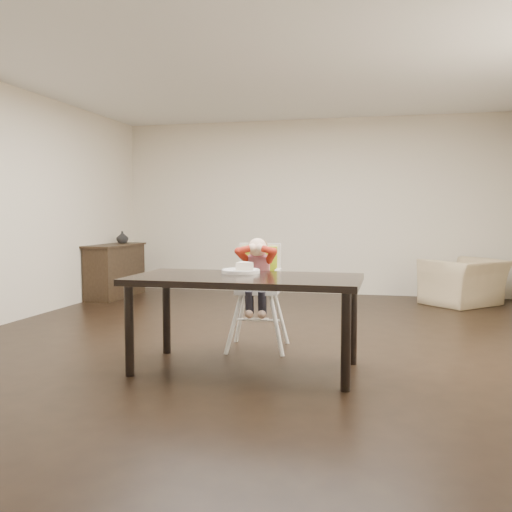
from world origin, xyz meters
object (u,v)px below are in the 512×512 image
Objects in this scene: dining_table at (245,286)px; high_chair at (258,271)px; armchair at (464,274)px; sideboard at (115,270)px.

high_chair reaches higher than dining_table.
armchair is (2.16, 3.10, -0.30)m from high_chair.
dining_table is 0.74m from high_chair.
high_chair is 0.81× the size of sideboard.
sideboard is (-2.89, 3.43, -0.27)m from dining_table.
high_chair is at bearing -43.58° from sideboard.
armchair is at bearing 49.92° from high_chair.
armchair is (2.09, 3.84, -0.25)m from dining_table.
high_chair is (-0.07, 0.74, 0.05)m from dining_table.
high_chair is at bearing 10.26° from armchair.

